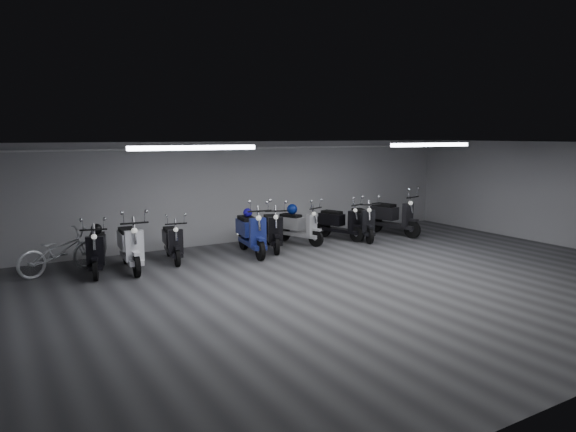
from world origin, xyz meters
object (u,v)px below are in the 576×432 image
scooter_1 (96,244)px  scooter_7 (340,217)px  scooter_5 (273,224)px  scooter_2 (130,238)px  helmet_0 (96,229)px  scooter_3 (172,236)px  scooter_9 (393,211)px  bicycle (59,247)px  scooter_6 (299,221)px  scooter_8 (363,216)px  helmet_1 (292,209)px  scooter_4 (251,226)px  helmet_2 (248,213)px

scooter_1 → scooter_7: (6.74, 0.34, -0.01)m
scooter_5 → scooter_2: bearing=-156.2°
helmet_0 → scooter_3: bearing=0.2°
scooter_9 → bicycle: 9.20m
scooter_7 → scooter_1: bearing=163.9°
scooter_5 → scooter_6: bearing=35.5°
scooter_6 → scooter_9: bearing=-27.1°
scooter_1 → scooter_2: 0.71m
scooter_5 → scooter_8: scooter_5 is taller
scooter_1 → helmet_1: scooter_1 is taller
scooter_7 → helmet_1: size_ratio=6.05×
scooter_4 → scooter_2: bearing=-171.7°
scooter_1 → scooter_7: bearing=17.3°
scooter_1 → bicycle: (-0.70, 0.43, -0.07)m
scooter_3 → scooter_4: 1.94m
scooter_2 → scooter_7: 6.05m
scooter_6 → helmet_0: 5.35m
scooter_3 → bicycle: (-2.47, 0.19, -0.02)m
scooter_2 → scooter_9: (7.79, 0.14, 0.03)m
scooter_3 → bicycle: size_ratio=0.91×
scooter_5 → scooter_8: bearing=16.8°
scooter_5 → helmet_1: (0.89, 0.49, 0.26)m
scooter_6 → scooter_7: (1.33, -0.08, 0.00)m
scooter_9 → scooter_1: bearing=166.3°
helmet_0 → helmet_1: (5.26, 0.41, 0.01)m
scooter_4 → scooter_9: bearing=10.4°
scooter_1 → scooter_3: 1.78m
scooter_4 → scooter_1: bearing=-173.0°
scooter_7 → helmet_2: 3.05m
scooter_1 → helmet_0: size_ratio=7.42×
scooter_6 → helmet_2: (-1.69, -0.25, 0.38)m
scooter_3 → scooter_7: scooter_7 is taller
scooter_9 → helmet_1: (-3.17, 0.59, 0.20)m
scooter_3 → helmet_1: 3.59m
scooter_1 → scooter_6: (5.40, 0.42, -0.01)m
scooter_4 → scooter_5: scooter_4 is taller
scooter_2 → bicycle: bearing=164.0°
scooter_8 → scooter_6: bearing=-172.8°
scooter_9 → scooter_5: bearing=164.6°
scooter_5 → scooter_8: 2.86m
scooter_2 → scooter_5: (3.73, 0.24, -0.03)m
scooter_5 → helmet_2: scooter_5 is taller
scooter_9 → scooter_3: bearing=164.3°
scooter_4 → scooter_5: (0.75, 0.25, -0.05)m
scooter_7 → helmet_0: 6.68m
scooter_2 → scooter_1: bearing=177.5°
scooter_8 → bicycle: size_ratio=1.00×
scooter_8 → helmet_1: size_ratio=6.29×
scooter_7 → helmet_0: bearing=161.9°
scooter_5 → scooter_9: (4.07, -0.10, 0.06)m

